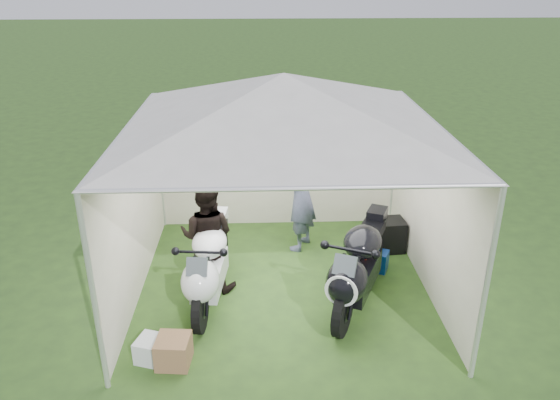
# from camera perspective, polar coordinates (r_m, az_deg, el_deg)

# --- Properties ---
(ground) EXTENTS (80.00, 80.00, 0.00)m
(ground) POSITION_cam_1_polar(r_m,az_deg,el_deg) (7.93, 0.34, -8.69)
(ground) COLOR #27401A
(ground) RESTS_ON ground
(canopy_tent) EXTENTS (5.66, 5.66, 3.00)m
(canopy_tent) POSITION_cam_1_polar(r_m,az_deg,el_deg) (6.93, 0.38, 9.75)
(canopy_tent) COLOR silver
(canopy_tent) RESTS_ON ground
(motorcycle_white) EXTENTS (0.60, 2.09, 1.03)m
(motorcycle_white) POSITION_cam_1_polar(r_m,az_deg,el_deg) (7.30, -7.51, -6.72)
(motorcycle_white) COLOR black
(motorcycle_white) RESTS_ON ground
(motorcycle_black) EXTENTS (1.19, 2.10, 1.10)m
(motorcycle_black) POSITION_cam_1_polar(r_m,az_deg,el_deg) (7.22, 8.16, -6.76)
(motorcycle_black) COLOR black
(motorcycle_black) RESTS_ON ground
(paddock_stand) EXTENTS (0.48, 0.40, 0.30)m
(paddock_stand) POSITION_cam_1_polar(r_m,az_deg,el_deg) (8.31, 9.77, -6.19)
(paddock_stand) COLOR #123EA9
(paddock_stand) RESTS_ON ground
(person_dark_jacket) EXTENTS (0.89, 0.76, 1.59)m
(person_dark_jacket) POSITION_cam_1_polar(r_m,az_deg,el_deg) (7.54, -7.63, -3.79)
(person_dark_jacket) COLOR black
(person_dark_jacket) RESTS_ON ground
(person_blue_jacket) EXTENTS (0.67, 0.78, 1.81)m
(person_blue_jacket) POSITION_cam_1_polar(r_m,az_deg,el_deg) (8.49, 2.24, 0.51)
(person_blue_jacket) COLOR slate
(person_blue_jacket) RESTS_ON ground
(equipment_box) EXTENTS (0.54, 0.45, 0.51)m
(equipment_box) POSITION_cam_1_polar(r_m,az_deg,el_deg) (8.85, 11.15, -3.61)
(equipment_box) COLOR black
(equipment_box) RESTS_ON ground
(crate_0) EXTENTS (0.49, 0.44, 0.28)m
(crate_0) POSITION_cam_1_polar(r_m,az_deg,el_deg) (6.67, -12.90, -15.03)
(crate_0) COLOR silver
(crate_0) RESTS_ON ground
(crate_1) EXTENTS (0.41, 0.41, 0.34)m
(crate_1) POSITION_cam_1_polar(r_m,az_deg,el_deg) (6.56, -11.07, -15.23)
(crate_1) COLOR brown
(crate_1) RESTS_ON ground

